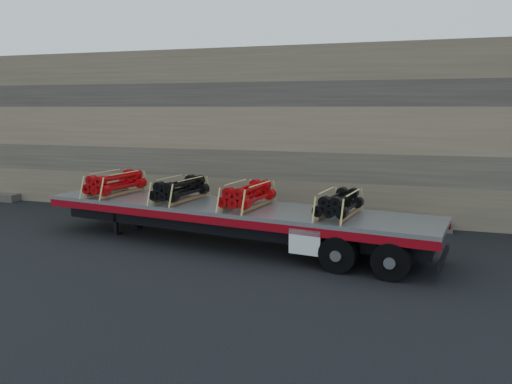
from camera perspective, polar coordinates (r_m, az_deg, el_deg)
ground at (r=16.57m, az=-4.67°, el=-6.41°), size 120.00×120.00×0.00m
rock_wall at (r=22.10m, az=1.59°, el=6.87°), size 44.00×3.00×7.00m
trailer at (r=16.76m, az=-3.04°, el=-3.80°), size 13.88×4.62×1.36m
bundle_front at (r=19.35m, az=-15.76°, el=0.93°), size 1.45×2.39×0.80m
bundle_midfront at (r=17.57m, az=-8.65°, el=0.26°), size 1.38×2.27×0.76m
bundle_midrear at (r=16.23m, az=-0.94°, el=-0.40°), size 1.38×2.28×0.76m
bundle_rear at (r=15.11m, az=9.49°, el=-1.38°), size 1.29×2.14×0.71m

